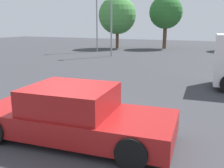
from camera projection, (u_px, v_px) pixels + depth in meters
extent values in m
plane|color=#38383D|center=(69.00, 131.00, 6.50)|extent=(80.00, 80.00, 0.00)
cube|color=maroon|center=(75.00, 121.00, 6.01)|extent=(4.78, 2.34, 0.52)
cube|color=maroon|center=(71.00, 98.00, 5.91)|extent=(2.11, 1.89, 0.58)
cube|color=slate|center=(108.00, 102.00, 5.62)|extent=(0.24, 1.55, 0.49)
cube|color=slate|center=(37.00, 95.00, 6.20)|extent=(0.24, 1.55, 0.49)
cylinder|color=black|center=(150.00, 121.00, 6.31)|extent=(0.66, 0.29, 0.64)
cylinder|color=black|center=(132.00, 153.00, 4.73)|extent=(0.66, 0.29, 0.64)
cylinder|color=black|center=(39.00, 107.00, 7.33)|extent=(0.66, 0.29, 0.64)
cylinder|color=gray|center=(111.00, 22.00, 21.16)|extent=(0.14, 0.14, 5.73)
cylinder|color=gray|center=(97.00, 17.00, 24.86)|extent=(0.14, 0.14, 6.68)
cylinder|color=brown|center=(117.00, 39.00, 28.84)|extent=(0.34, 0.34, 2.10)
sphere|color=#478C42|center=(117.00, 15.00, 28.25)|extent=(4.14, 4.14, 4.14)
cylinder|color=brown|center=(165.00, 37.00, 28.51)|extent=(0.41, 0.41, 2.62)
sphere|color=#2D6B2D|center=(166.00, 12.00, 27.91)|extent=(3.61, 3.61, 3.61)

